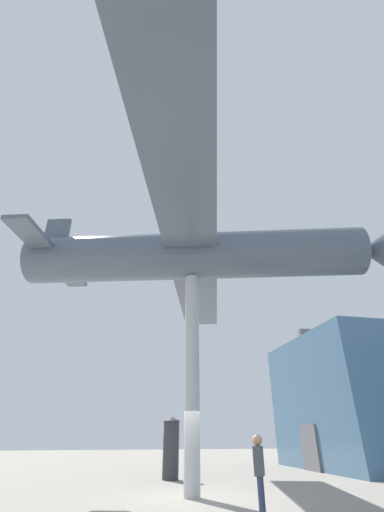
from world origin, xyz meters
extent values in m
plane|color=gray|center=(0.00, 0.00, 0.00)|extent=(80.00, 80.00, 0.00)
cube|color=slate|center=(-7.53, 8.16, 1.15)|extent=(1.80, 0.12, 2.30)
cylinder|color=#B7B7BC|center=(0.00, 0.00, 3.81)|extent=(0.54, 0.54, 7.62)
cylinder|color=#4C5666|center=(0.00, 0.00, 8.62)|extent=(5.47, 14.25, 2.01)
cube|color=#4C5666|center=(0.00, 0.00, 8.62)|extent=(19.96, 7.05, 0.18)
cube|color=#4C5666|center=(-1.55, -6.05, 8.77)|extent=(6.47, 2.56, 0.18)
cube|color=#4C5666|center=(-1.55, -6.05, 9.79)|extent=(0.45, 1.11, 1.93)
cone|color=#4C5666|center=(1.91, 7.47, 8.62)|extent=(1.96, 1.61, 1.71)
cylinder|color=#2D3D56|center=(3.08, 1.19, 0.43)|extent=(0.14, 0.14, 0.86)
cylinder|color=#2D3D56|center=(3.24, 1.10, 0.43)|extent=(0.14, 0.14, 0.86)
cube|color=#4C5156|center=(3.16, 1.14, 1.18)|extent=(0.46, 0.38, 0.66)
sphere|color=tan|center=(3.16, 1.14, 1.65)|extent=(0.27, 0.27, 0.27)
cylinder|color=#333338|center=(-4.95, -0.05, 1.17)|extent=(0.73, 0.73, 2.35)
cone|color=#2D2D33|center=(-4.95, -0.05, 2.44)|extent=(0.84, 0.84, 0.18)
camera|label=1|loc=(12.86, -2.42, 1.78)|focal=24.00mm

